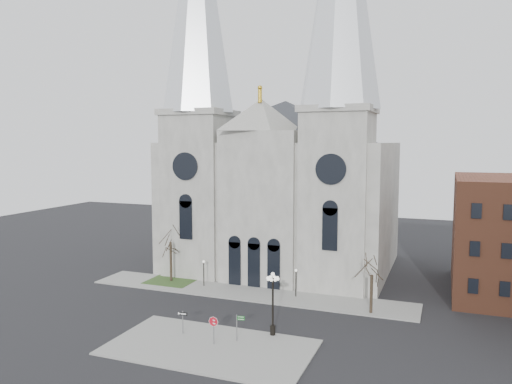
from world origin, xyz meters
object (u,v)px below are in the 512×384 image
(stop_sign, at_px, (214,324))
(one_way_sign, at_px, (183,318))
(globe_lamp, at_px, (273,296))
(street_name_sign, at_px, (238,326))

(stop_sign, bearing_deg, one_way_sign, -178.09)
(stop_sign, xyz_separation_m, globe_lamp, (4.20, 3.93, 1.94))
(street_name_sign, bearing_deg, stop_sign, -151.42)
(stop_sign, relative_size, globe_lamp, 0.43)
(one_way_sign, bearing_deg, stop_sign, -24.14)
(street_name_sign, bearing_deg, one_way_sign, 170.02)
(one_way_sign, height_order, street_name_sign, street_name_sign)
(globe_lamp, bearing_deg, one_way_sign, -161.35)
(one_way_sign, relative_size, street_name_sign, 0.90)
(globe_lamp, relative_size, street_name_sign, 2.48)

